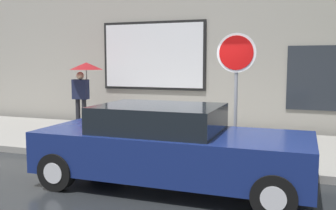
{
  "coord_description": "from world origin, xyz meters",
  "views": [
    {
      "loc": [
        2.21,
        -6.06,
        2.15
      ],
      "look_at": [
        -0.61,
        1.8,
        1.2
      ],
      "focal_mm": 40.69,
      "sensor_mm": 36.0,
      "label": 1
    }
  ],
  "objects_px": {
    "parked_car": "(169,147)",
    "stop_sign": "(236,72)",
    "pedestrian_with_umbrella": "(84,76)",
    "fire_hydrant": "(111,132)"
  },
  "relations": [
    {
      "from": "parked_car",
      "to": "stop_sign",
      "type": "height_order",
      "value": "stop_sign"
    },
    {
      "from": "parked_car",
      "to": "pedestrian_with_umbrella",
      "type": "height_order",
      "value": "pedestrian_with_umbrella"
    },
    {
      "from": "parked_car",
      "to": "stop_sign",
      "type": "distance_m",
      "value": 2.05
    },
    {
      "from": "fire_hydrant",
      "to": "parked_car",
      "type": "bearing_deg",
      "value": -38.56
    },
    {
      "from": "parked_car",
      "to": "fire_hydrant",
      "type": "distance_m",
      "value": 2.55
    },
    {
      "from": "fire_hydrant",
      "to": "stop_sign",
      "type": "xyz_separation_m",
      "value": [
        2.87,
        -0.22,
        1.4
      ]
    },
    {
      "from": "pedestrian_with_umbrella",
      "to": "stop_sign",
      "type": "bearing_deg",
      "value": -27.88
    },
    {
      "from": "fire_hydrant",
      "to": "stop_sign",
      "type": "height_order",
      "value": "stop_sign"
    },
    {
      "from": "stop_sign",
      "to": "parked_car",
      "type": "bearing_deg",
      "value": -123.01
    },
    {
      "from": "parked_car",
      "to": "stop_sign",
      "type": "relative_size",
      "value": 1.81
    }
  ]
}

